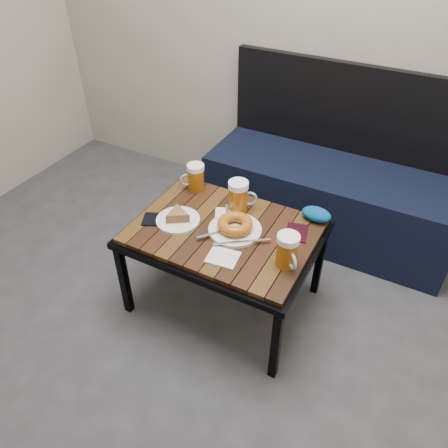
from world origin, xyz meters
The scene contains 12 objects.
bench centered at (0.06, 1.76, 0.27)m, with size 1.40×0.50×0.95m.
cafe_table centered at (-0.21, 0.96, 0.43)m, with size 0.84×0.62×0.47m.
beer_mug_left centered at (-0.49, 1.18, 0.54)m, with size 0.13×0.11×0.14m.
beer_mug_centre centered at (-0.22, 1.12, 0.55)m, with size 0.14×0.12×0.15m.
beer_mug_right centered at (0.12, 0.88, 0.55)m, with size 0.13×0.13×0.15m.
plate_pie centered at (-0.42, 0.91, 0.49)m, with size 0.20×0.20×0.06m.
plate_bagel centered at (-0.16, 0.96, 0.50)m, with size 0.29×0.26×0.07m.
napkin_left centered at (-0.24, 1.05, 0.48)m, with size 0.16×0.16×0.01m.
napkin_right centered at (-0.13, 0.79, 0.48)m, with size 0.14×0.12×0.01m.
passport_navy centered at (-0.51, 0.87, 0.48)m, with size 0.10×0.13×0.01m, color black.
passport_burgundy centered at (0.09, 1.08, 0.48)m, with size 0.09×0.13×0.01m, color black.
knit_pouch centered at (0.13, 1.22, 0.50)m, with size 0.14×0.09×0.06m, color navy.
Camera 1 is at (0.50, -0.39, 1.71)m, focal length 35.00 mm.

